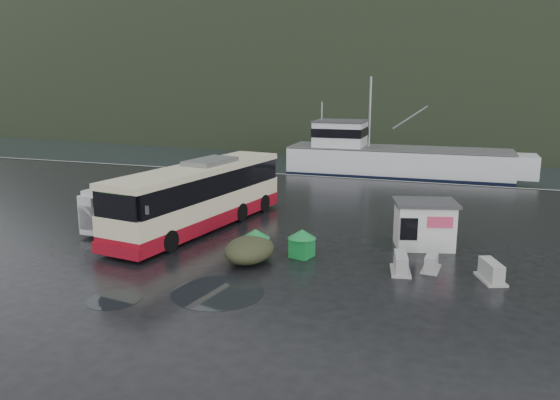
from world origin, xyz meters
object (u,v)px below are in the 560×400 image
(waste_bin_left, at_px, (256,257))
(dome_tent, at_px, (250,262))
(waste_bin_right, at_px, (302,257))
(jersey_barrier_c, at_px, (400,272))
(coach_bus, at_px, (201,227))
(ticket_kiosk, at_px, (423,247))
(jersey_barrier_b, at_px, (490,280))
(jersey_barrier_a, at_px, (431,270))
(fishing_trawler, at_px, (398,167))
(white_van, at_px, (131,226))

(waste_bin_left, distance_m, dome_tent, 0.69)
(waste_bin_right, xyz_separation_m, jersey_barrier_c, (4.64, -0.59, 0.00))
(coach_bus, height_order, ticket_kiosk, coach_bus)
(dome_tent, bearing_deg, jersey_barrier_b, 5.99)
(ticket_kiosk, bearing_deg, jersey_barrier_a, -94.59)
(jersey_barrier_a, bearing_deg, ticket_kiosk, 100.53)
(waste_bin_left, relative_size, jersey_barrier_c, 0.83)
(dome_tent, height_order, jersey_barrier_a, dome_tent)
(fishing_trawler, bearing_deg, dome_tent, -96.73)
(coach_bus, xyz_separation_m, jersey_barrier_c, (11.54, -3.70, 0.00))
(waste_bin_left, bearing_deg, jersey_barrier_a, 6.44)
(coach_bus, bearing_deg, waste_bin_right, -16.16)
(white_van, distance_m, dome_tent, 9.39)
(dome_tent, relative_size, jersey_barrier_b, 1.78)
(ticket_kiosk, distance_m, jersey_barrier_b, 4.93)
(jersey_barrier_c, bearing_deg, coach_bus, 162.20)
(coach_bus, xyz_separation_m, dome_tent, (4.84, -4.57, 0.00))
(jersey_barrier_c, bearing_deg, jersey_barrier_b, 3.41)
(waste_bin_left, relative_size, fishing_trawler, 0.06)
(jersey_barrier_a, height_order, jersey_barrier_b, jersey_barrier_b)
(ticket_kiosk, bearing_deg, waste_bin_left, -164.78)
(white_van, relative_size, waste_bin_left, 4.41)
(ticket_kiosk, xyz_separation_m, fishing_trawler, (-4.53, 25.40, 0.00))
(coach_bus, xyz_separation_m, waste_bin_left, (4.86, -3.88, 0.00))
(jersey_barrier_b, height_order, jersey_barrier_c, jersey_barrier_b)
(dome_tent, xyz_separation_m, jersey_barrier_c, (6.70, 0.87, 0.00))
(jersey_barrier_b, bearing_deg, dome_tent, -174.01)
(coach_bus, relative_size, jersey_barrier_c, 8.13)
(white_van, bearing_deg, ticket_kiosk, 8.85)
(jersey_barrier_b, bearing_deg, waste_bin_left, -177.83)
(dome_tent, distance_m, fishing_trawler, 30.48)
(waste_bin_left, bearing_deg, waste_bin_right, 20.70)
(waste_bin_right, xyz_separation_m, dome_tent, (-2.06, -1.46, 0.00))
(jersey_barrier_b, bearing_deg, jersey_barrier_a, 168.36)
(waste_bin_left, bearing_deg, white_van, 162.35)
(waste_bin_right, bearing_deg, white_van, 169.41)
(white_van, height_order, ticket_kiosk, white_van)
(fishing_trawler, bearing_deg, jersey_barrier_a, -81.34)
(coach_bus, xyz_separation_m, jersey_barrier_a, (12.77, -2.99, 0.00))
(waste_bin_right, bearing_deg, jersey_barrier_c, -7.29)
(dome_tent, bearing_deg, waste_bin_right, 35.39)
(waste_bin_right, bearing_deg, ticket_kiosk, 33.65)
(coach_bus, relative_size, jersey_barrier_b, 8.04)
(fishing_trawler, bearing_deg, waste_bin_left, -96.80)
(white_van, relative_size, jersey_barrier_a, 4.21)
(coach_bus, relative_size, fishing_trawler, 0.55)
(jersey_barrier_a, bearing_deg, jersey_barrier_c, -149.71)
(white_van, xyz_separation_m, dome_tent, (8.72, -3.48, 0.00))
(jersey_barrier_a, height_order, jersey_barrier_c, jersey_barrier_c)
(coach_bus, bearing_deg, jersey_barrier_b, -4.79)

